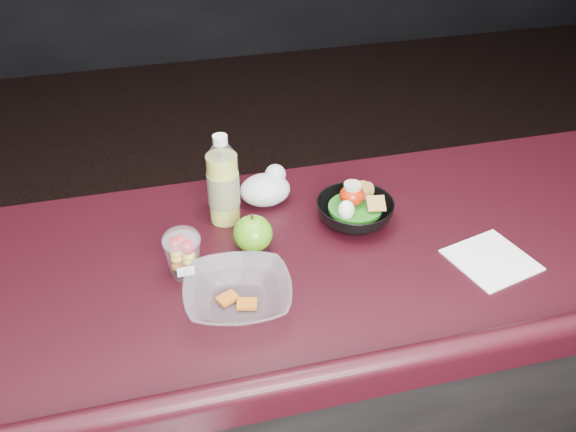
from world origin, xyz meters
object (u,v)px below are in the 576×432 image
(fruit_cup, at_px, (183,252))
(lemonade_bottle, at_px, (223,186))
(takeout_bowl, at_px, (238,295))
(snack_bowl, at_px, (354,210))
(green_apple, at_px, (253,234))

(fruit_cup, bearing_deg, lemonade_bottle, 56.40)
(lemonade_bottle, bearing_deg, takeout_bowl, -94.75)
(lemonade_bottle, height_order, snack_bowl, lemonade_bottle)
(fruit_cup, bearing_deg, green_apple, 17.74)
(fruit_cup, xyz_separation_m, takeout_bowl, (0.09, -0.12, -0.03))
(snack_bowl, bearing_deg, lemonade_bottle, 163.55)
(green_apple, height_order, takeout_bowl, green_apple)
(lemonade_bottle, distance_m, takeout_bowl, 0.30)
(snack_bowl, bearing_deg, green_apple, -171.10)
(lemonade_bottle, bearing_deg, green_apple, -71.56)
(fruit_cup, bearing_deg, takeout_bowl, -52.43)
(green_apple, xyz_separation_m, snack_bowl, (0.25, 0.04, -0.01))
(lemonade_bottle, relative_size, snack_bowl, 1.21)
(fruit_cup, distance_m, snack_bowl, 0.42)
(lemonade_bottle, height_order, fruit_cup, lemonade_bottle)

